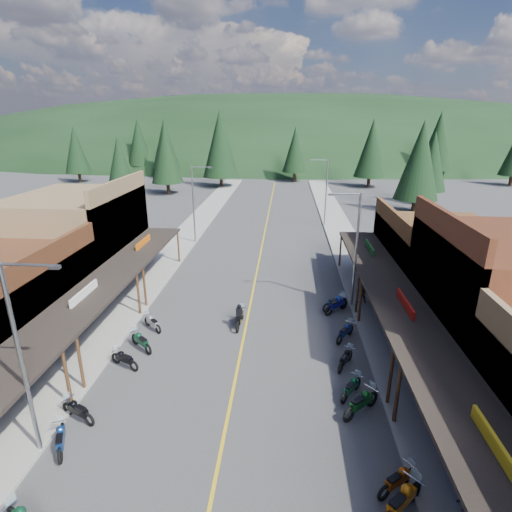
% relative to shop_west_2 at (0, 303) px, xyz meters
% --- Properties ---
extents(ground, '(220.00, 220.00, 0.00)m').
position_rel_shop_west_2_xyz_m(ground, '(13.75, -1.70, -2.53)').
color(ground, '#38383A').
rests_on(ground, ground).
extents(centerline, '(0.15, 90.00, 0.01)m').
position_rel_shop_west_2_xyz_m(centerline, '(13.75, 18.30, -2.53)').
color(centerline, gold).
rests_on(centerline, ground).
extents(sidewalk_west, '(3.40, 94.00, 0.15)m').
position_rel_shop_west_2_xyz_m(sidewalk_west, '(5.05, 18.30, -2.46)').
color(sidewalk_west, gray).
rests_on(sidewalk_west, ground).
extents(sidewalk_east, '(3.40, 94.00, 0.15)m').
position_rel_shop_west_2_xyz_m(sidewalk_east, '(22.45, 18.30, -2.46)').
color(sidewalk_east, gray).
rests_on(sidewalk_east, ground).
extents(shop_west_2, '(10.90, 9.00, 6.20)m').
position_rel_shop_west_2_xyz_m(shop_west_2, '(0.00, 0.00, 0.00)').
color(shop_west_2, '#3F2111').
rests_on(shop_west_2, ground).
extents(shop_west_3, '(10.90, 10.20, 8.20)m').
position_rel_shop_west_2_xyz_m(shop_west_3, '(-0.03, 9.60, 0.99)').
color(shop_west_3, brown).
rests_on(shop_west_3, ground).
extents(shop_east_2, '(10.90, 9.00, 8.20)m').
position_rel_shop_west_2_xyz_m(shop_east_2, '(27.54, 0.00, 0.99)').
color(shop_east_2, '#562B19').
rests_on(shop_east_2, ground).
extents(shop_east_3, '(10.90, 10.20, 6.20)m').
position_rel_shop_west_2_xyz_m(shop_east_3, '(27.51, 9.60, -0.00)').
color(shop_east_3, '#4C2D16').
rests_on(shop_east_3, ground).
extents(streetlight_0, '(2.16, 0.18, 8.00)m').
position_rel_shop_west_2_xyz_m(streetlight_0, '(6.80, -7.70, 1.93)').
color(streetlight_0, gray).
rests_on(streetlight_0, ground).
extents(streetlight_1, '(2.16, 0.18, 8.00)m').
position_rel_shop_west_2_xyz_m(streetlight_1, '(6.80, 20.30, 1.93)').
color(streetlight_1, gray).
rests_on(streetlight_1, ground).
extents(streetlight_2, '(2.16, 0.18, 8.00)m').
position_rel_shop_west_2_xyz_m(streetlight_2, '(20.71, 6.30, 1.93)').
color(streetlight_2, gray).
rests_on(streetlight_2, ground).
extents(streetlight_3, '(2.16, 0.18, 8.00)m').
position_rel_shop_west_2_xyz_m(streetlight_3, '(20.71, 28.30, 1.93)').
color(streetlight_3, gray).
rests_on(streetlight_3, ground).
extents(ridge_hill, '(310.00, 140.00, 60.00)m').
position_rel_shop_west_2_xyz_m(ridge_hill, '(13.75, 133.30, -2.53)').
color(ridge_hill, black).
rests_on(ridge_hill, ground).
extents(pine_0, '(5.04, 5.04, 11.00)m').
position_rel_shop_west_2_xyz_m(pine_0, '(-26.25, 60.30, 3.95)').
color(pine_0, black).
rests_on(pine_0, ground).
extents(pine_1, '(5.88, 5.88, 12.50)m').
position_rel_shop_west_2_xyz_m(pine_1, '(-10.25, 68.30, 4.70)').
color(pine_1, black).
rests_on(pine_1, ground).
extents(pine_2, '(6.72, 6.72, 14.00)m').
position_rel_shop_west_2_xyz_m(pine_2, '(3.75, 56.30, 5.46)').
color(pine_2, black).
rests_on(pine_2, ground).
extents(pine_3, '(5.04, 5.04, 11.00)m').
position_rel_shop_west_2_xyz_m(pine_3, '(17.75, 64.30, 3.95)').
color(pine_3, black).
rests_on(pine_3, ground).
extents(pine_4, '(5.88, 5.88, 12.50)m').
position_rel_shop_west_2_xyz_m(pine_4, '(31.75, 58.30, 4.70)').
color(pine_4, black).
rests_on(pine_4, ground).
extents(pine_5, '(6.72, 6.72, 14.00)m').
position_rel_shop_west_2_xyz_m(pine_5, '(47.75, 70.30, 5.46)').
color(pine_5, black).
rests_on(pine_5, ground).
extents(pine_7, '(5.88, 5.88, 12.50)m').
position_rel_shop_west_2_xyz_m(pine_7, '(-18.25, 74.30, 4.70)').
color(pine_7, black).
rests_on(pine_7, ground).
extents(pine_8, '(4.48, 4.48, 10.00)m').
position_rel_shop_west_2_xyz_m(pine_8, '(-8.25, 38.30, 3.44)').
color(pine_8, black).
rests_on(pine_8, ground).
extents(pine_9, '(4.93, 4.93, 10.80)m').
position_rel_shop_west_2_xyz_m(pine_9, '(37.75, 43.30, 3.85)').
color(pine_9, black).
rests_on(pine_9, ground).
extents(pine_10, '(5.38, 5.38, 11.60)m').
position_rel_shop_west_2_xyz_m(pine_10, '(-4.25, 48.30, 4.25)').
color(pine_10, black).
rests_on(pine_10, ground).
extents(pine_11, '(5.82, 5.82, 12.40)m').
position_rel_shop_west_2_xyz_m(pine_11, '(33.75, 36.30, 4.65)').
color(pine_11, black).
rests_on(pine_11, ground).
extents(bike_west_5, '(1.41, 2.03, 1.11)m').
position_rel_shop_west_2_xyz_m(bike_west_5, '(7.44, -7.53, -1.98)').
color(bike_west_5, navy).
rests_on(bike_west_5, ground).
extents(bike_west_6, '(2.04, 1.43, 1.12)m').
position_rel_shop_west_2_xyz_m(bike_west_6, '(7.31, -5.93, -1.97)').
color(bike_west_6, black).
rests_on(bike_west_6, ground).
extents(bike_west_7, '(1.99, 1.43, 1.09)m').
position_rel_shop_west_2_xyz_m(bike_west_7, '(7.82, -1.97, -1.99)').
color(bike_west_7, black).
rests_on(bike_west_7, ground).
extents(bike_west_8, '(2.00, 1.88, 1.18)m').
position_rel_shop_west_2_xyz_m(bike_west_8, '(8.10, -0.22, -1.94)').
color(bike_west_8, '#0C3C23').
rests_on(bike_west_8, ground).
extents(bike_west_9, '(1.78, 1.71, 1.06)m').
position_rel_shop_west_2_xyz_m(bike_west_9, '(8.02, 2.05, -2.00)').
color(bike_west_9, gray).
rests_on(bike_west_9, ground).
extents(bike_east_4, '(2.22, 2.21, 1.34)m').
position_rel_shop_west_2_xyz_m(bike_east_4, '(20.09, -9.40, -1.86)').
color(bike_east_4, '#C5670E').
rests_on(bike_east_4, ground).
extents(bike_east_5, '(1.92, 1.64, 1.09)m').
position_rel_shop_west_2_xyz_m(bike_east_5, '(20.23, -8.46, -1.99)').
color(bike_east_5, '#99420A').
rests_on(bike_east_5, ground).
extents(bike_east_6, '(2.17, 2.08, 1.29)m').
position_rel_shop_west_2_xyz_m(bike_east_6, '(19.62, -4.60, -1.89)').
color(bike_east_6, '#0E4616').
rests_on(bike_east_6, ground).
extents(bike_east_7, '(1.58, 1.88, 1.07)m').
position_rel_shop_west_2_xyz_m(bike_east_7, '(19.37, -3.41, -2.00)').
color(bike_east_7, '#0C3E24').
rests_on(bike_east_7, ground).
extents(bike_east_8, '(1.44, 1.94, 1.07)m').
position_rel_shop_west_2_xyz_m(bike_east_8, '(19.42, -1.04, -2.00)').
color(bike_east_8, black).
rests_on(bike_east_8, ground).
extents(bike_east_9, '(1.67, 2.03, 1.14)m').
position_rel_shop_west_2_xyz_m(bike_east_9, '(19.78, 1.74, -1.96)').
color(bike_east_9, navy).
rests_on(bike_east_9, ground).
extents(bike_east_10, '(2.05, 1.94, 1.21)m').
position_rel_shop_west_2_xyz_m(bike_east_10, '(19.68, 5.29, -1.93)').
color(bike_east_10, navy).
rests_on(bike_east_10, ground).
extents(bike_east_11, '(2.11, 1.81, 1.20)m').
position_rel_shop_west_2_xyz_m(bike_east_11, '(19.63, 5.66, -1.93)').
color(bike_east_11, navy).
rests_on(bike_east_11, ground).
extents(rider_on_bike, '(0.83, 2.19, 1.64)m').
position_rel_shop_west_2_xyz_m(rider_on_bike, '(13.37, 2.86, -1.88)').
color(rider_on_bike, black).
rests_on(rider_on_bike, ground).
extents(pedestrian_east_a, '(0.55, 0.73, 1.81)m').
position_rel_shop_west_2_xyz_m(pedestrian_east_a, '(22.24, -9.03, -1.48)').
color(pedestrian_east_a, black).
rests_on(pedestrian_east_a, sidewalk_east).
extents(pedestrian_east_b, '(0.91, 0.62, 1.72)m').
position_rel_shop_west_2_xyz_m(pedestrian_east_b, '(21.51, 6.65, -1.52)').
color(pedestrian_east_b, brown).
rests_on(pedestrian_east_b, sidewalk_east).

